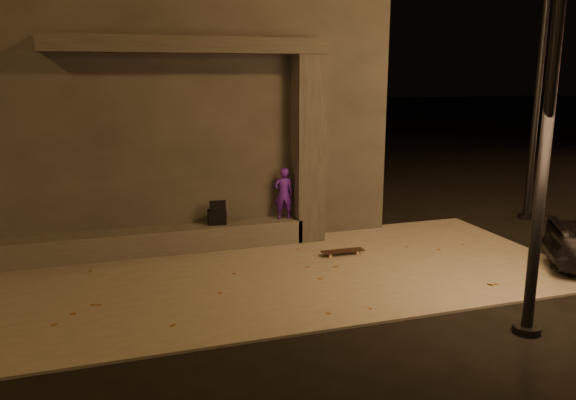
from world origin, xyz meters
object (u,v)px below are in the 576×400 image
object	(u,v)px
skateboarder	(284,193)
backpack	(217,216)
skateboard	(343,251)
street_lamp_0	(559,15)
column	(308,150)

from	to	relation	value
skateboarder	backpack	xyz separation A→B (m)	(-1.33, 0.00, -0.35)
skateboard	street_lamp_0	xyz separation A→B (m)	(1.07, -3.56, 3.84)
skateboard	skateboarder	bearing A→B (deg)	122.92
skateboarder	backpack	bearing A→B (deg)	9.43
column	street_lamp_0	xyz separation A→B (m)	(1.32, -4.76, 2.11)
column	skateboarder	size ratio (longest dim) A/B	3.53
skateboard	street_lamp_0	world-z (taller)	street_lamp_0
column	backpack	size ratio (longest dim) A/B	7.51
backpack	column	bearing A→B (deg)	3.59
skateboard	backpack	bearing A→B (deg)	150.78
column	backpack	bearing A→B (deg)	180.00
backpack	skateboard	size ratio (longest dim) A/B	0.60
column	street_lamp_0	bearing A→B (deg)	-74.50
column	skateboard	xyz separation A→B (m)	(0.26, -1.20, -1.73)
column	skateboarder	world-z (taller)	column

